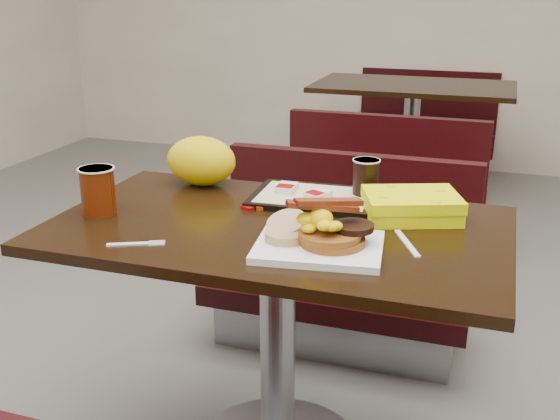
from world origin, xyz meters
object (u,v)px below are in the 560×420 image
(coffee_cup_near, at_px, (98,191))
(coffee_cup_far, at_px, (366,177))
(hashbrown_sleeve_right, at_px, (318,195))
(table_near, at_px, (278,348))
(clamshell, at_px, (411,206))
(fork, at_px, (128,244))
(bench_near_n, at_px, (337,260))
(bench_far_s, at_px, (391,176))
(tray, at_px, (314,198))
(table_far, at_px, (410,144))
(bench_far_n, at_px, (424,124))
(hashbrown_sleeve_left, at_px, (287,188))
(pancake_stack, at_px, (333,237))
(paper_bag, at_px, (201,161))
(platter, at_px, (319,247))
(knife, at_px, (407,243))

(coffee_cup_near, distance_m, coffee_cup_far, 0.76)
(hashbrown_sleeve_right, bearing_deg, table_near, -78.29)
(coffee_cup_far, bearing_deg, clamshell, -37.59)
(fork, xyz_separation_m, coffee_cup_far, (0.48, 0.54, 0.07))
(bench_near_n, height_order, clamshell, clamshell)
(bench_far_s, bearing_deg, tray, -88.74)
(bench_near_n, relative_size, bench_far_s, 1.00)
(coffee_cup_near, relative_size, tray, 0.36)
(table_far, bearing_deg, bench_far_n, 90.00)
(hashbrown_sleeve_left, relative_size, coffee_cup_far, 0.71)
(table_near, bearing_deg, pancake_stack, -35.37)
(fork, height_order, paper_bag, paper_bag)
(table_near, height_order, coffee_cup_near, coffee_cup_near)
(tray, distance_m, coffee_cup_far, 0.16)
(table_near, relative_size, fork, 8.53)
(clamshell, bearing_deg, hashbrown_sleeve_left, 149.28)
(hashbrown_sleeve_right, distance_m, coffee_cup_far, 0.15)
(fork, relative_size, paper_bag, 0.63)
(table_far, height_order, fork, fork)
(bench_far_s, relative_size, platter, 3.32)
(knife, bearing_deg, paper_bag, -138.51)
(platter, relative_size, knife, 1.73)
(fork, distance_m, clamshell, 0.76)
(platter, relative_size, clamshell, 1.21)
(tray, relative_size, clamshell, 1.43)
(table_far, xyz_separation_m, tray, (0.04, -2.38, 0.38))
(coffee_cup_near, bearing_deg, table_far, 79.50)
(fork, bearing_deg, platter, -10.50)
(bench_far_n, height_order, hashbrown_sleeve_right, hashbrown_sleeve_right)
(table_far, bearing_deg, hashbrown_sleeve_right, -88.69)
(clamshell, bearing_deg, fork, -166.64)
(fork, xyz_separation_m, hashbrown_sleeve_left, (0.25, 0.49, 0.02))
(bench_far_n, distance_m, coffee_cup_near, 3.44)
(coffee_cup_near, bearing_deg, fork, -42.81)
(bench_far_n, bearing_deg, bench_near_n, -90.00)
(bench_far_n, height_order, clamshell, clamshell)
(clamshell, bearing_deg, bench_near_n, 101.11)
(table_near, height_order, hashbrown_sleeve_right, hashbrown_sleeve_right)
(table_far, height_order, pancake_stack, pancake_stack)
(coffee_cup_near, bearing_deg, coffee_cup_far, 28.00)
(knife, bearing_deg, platter, -85.46)
(coffee_cup_far, bearing_deg, table_near, -121.77)
(bench_far_n, bearing_deg, coffee_cup_far, -86.66)
(platter, bearing_deg, knife, 22.07)
(hashbrown_sleeve_left, relative_size, hashbrown_sleeve_right, 1.05)
(pancake_stack, relative_size, fork, 1.11)
(bench_far_n, distance_m, knife, 3.37)
(fork, bearing_deg, table_near, 15.34)
(tray, bearing_deg, hashbrown_sleeve_right, -51.77)
(platter, bearing_deg, coffee_cup_far, 79.04)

